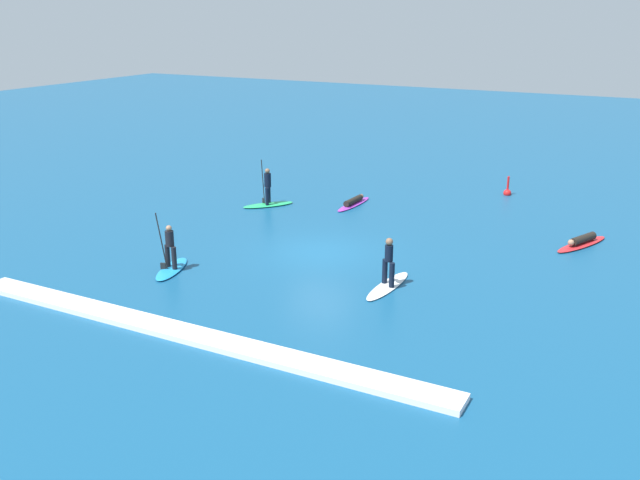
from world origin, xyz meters
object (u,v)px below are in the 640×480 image
object	(u,v)px
marker_buoy	(507,192)
surfer_on_white_board	(388,275)
surfer_on_green_board	(268,197)
surfer_on_purple_board	(354,202)
surfer_on_blue_board	(171,260)
surfer_on_red_board	(582,242)

from	to	relation	value
marker_buoy	surfer_on_white_board	bearing A→B (deg)	-92.76
surfer_on_green_board	surfer_on_purple_board	bearing A→B (deg)	158.62
surfer_on_green_board	surfer_on_blue_board	bearing A→B (deg)	48.38
surfer_on_white_board	marker_buoy	xyz separation A→B (m)	(0.70, 14.44, -0.27)
surfer_on_red_board	surfer_on_blue_board	size ratio (longest dim) A/B	1.27
surfer_on_white_board	surfer_on_purple_board	distance (m)	10.58
surfer_on_white_board	surfer_on_green_board	xyz separation A→B (m)	(-9.15, 6.96, 0.02)
surfer_on_green_board	surfer_on_blue_board	distance (m)	9.28
surfer_on_green_board	surfer_on_white_board	bearing A→B (deg)	91.81
marker_buoy	surfer_on_red_board	bearing A→B (deg)	-55.60
surfer_on_purple_board	surfer_on_green_board	world-z (taller)	surfer_on_green_board
surfer_on_green_board	surfer_on_blue_board	xyz separation A→B (m)	(1.51, -9.15, -0.05)
surfer_on_purple_board	surfer_on_green_board	distance (m)	4.20
surfer_on_blue_board	surfer_on_green_board	bearing A→B (deg)	171.51
surfer_on_white_board	surfer_on_green_board	bearing A→B (deg)	55.76
surfer_on_white_board	surfer_on_purple_board	world-z (taller)	surfer_on_white_board
surfer_on_white_board	surfer_on_purple_board	xyz separation A→B (m)	(-5.51, 9.02, -0.30)
surfer_on_red_board	surfer_on_white_board	xyz separation A→B (m)	(-5.27, -7.76, 0.28)
surfer_on_red_board	surfer_on_purple_board	size ratio (longest dim) A/B	1.04
surfer_on_red_board	surfer_on_blue_board	distance (m)	16.31
surfer_on_green_board	marker_buoy	xyz separation A→B (m)	(9.85, 7.49, -0.29)
surfer_on_red_board	surfer_on_purple_board	bearing A→B (deg)	-72.63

